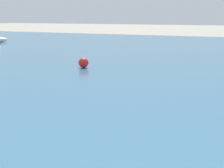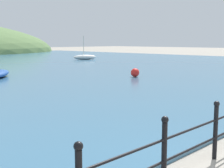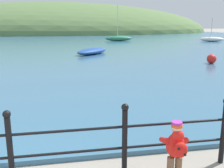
% 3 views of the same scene
% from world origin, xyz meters
% --- Properties ---
extents(iron_railing, '(9.02, 0.12, 1.21)m').
position_xyz_m(iron_railing, '(-0.49, 1.50, 0.64)').
color(iron_railing, black).
rests_on(iron_railing, ground).
extents(boat_blue_hull, '(3.01, 2.21, 2.92)m').
position_xyz_m(boat_blue_hull, '(19.90, 28.45, 0.41)').
color(boat_blue_hull, silver).
rests_on(boat_blue_hull, water).
extents(mooring_buoy, '(0.55, 0.55, 0.55)m').
position_xyz_m(mooring_buoy, '(9.82, 11.66, 0.38)').
color(mooring_buoy, red).
rests_on(mooring_buoy, water).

